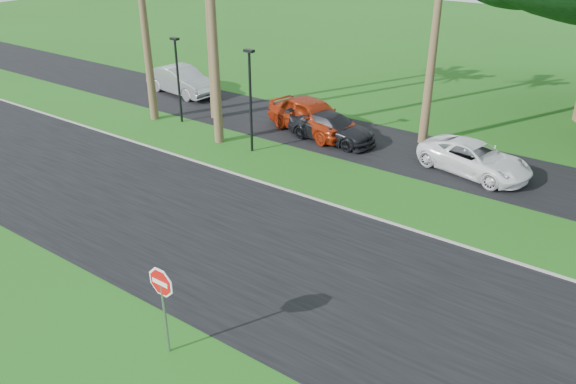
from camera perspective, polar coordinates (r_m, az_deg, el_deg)
The scene contains 11 objects.
ground at distance 16.88m, azimuth -5.75°, elevation -9.45°, with size 120.00×120.00×0.00m, color #205615.
road at distance 18.14m, azimuth -1.63°, elevation -6.41°, with size 120.00×8.00×0.02m, color black.
parking_strip at distance 26.33m, azimuth 12.20°, elevation 3.98°, with size 120.00×5.00×0.02m, color black.
curb at distance 21.05m, azimuth 4.98°, elevation -1.42°, with size 120.00×0.12×0.06m, color gray.
stop_sign_near at distance 13.87m, azimuth -12.65°, elevation -10.04°, with size 1.05×0.07×2.62m.
streetlight_left at distance 29.45m, azimuth -11.14°, elevation 11.63°, with size 0.45×0.25×4.34m.
streetlight_right at distance 25.09m, azimuth -3.85°, elevation 9.82°, with size 0.45×0.25×4.64m.
car_silver at distance 34.69m, azimuth -10.76°, elevation 11.03°, with size 1.71×4.90×1.61m, color #A6A8AD.
car_red at distance 27.88m, azimuth 2.45°, elevation 7.73°, with size 2.03×5.05×1.72m, color #A0280D.
car_dark at distance 26.98m, azimuth 4.45°, elevation 6.54°, with size 1.82×4.48×1.30m, color black.
car_minivan at distance 24.66m, azimuth 18.44°, elevation 3.21°, with size 2.17×4.71×1.31m, color white.
Camera 1 is at (9.18, -10.10, 9.92)m, focal length 35.00 mm.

